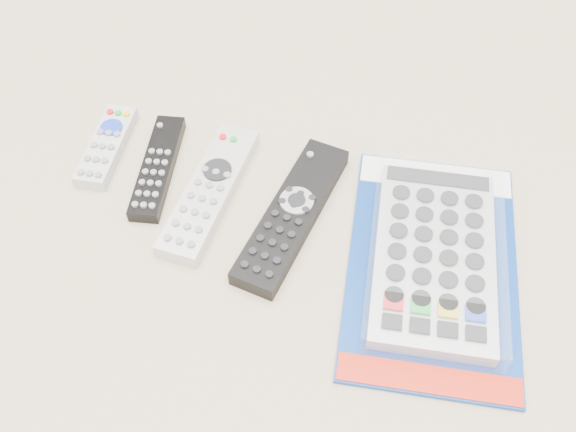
% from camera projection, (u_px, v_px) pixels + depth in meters
% --- Properties ---
extents(remote_small_grey, '(0.05, 0.14, 0.02)m').
position_uv_depth(remote_small_grey, '(107.00, 146.00, 0.83)').
color(remote_small_grey, '#ADADAF').
rests_on(remote_small_grey, ground).
extents(remote_slim_black, '(0.06, 0.17, 0.02)m').
position_uv_depth(remote_slim_black, '(158.00, 167.00, 0.81)').
color(remote_slim_black, black).
rests_on(remote_slim_black, ground).
extents(remote_silver_dvd, '(0.06, 0.21, 0.02)m').
position_uv_depth(remote_silver_dvd, '(210.00, 191.00, 0.78)').
color(remote_silver_dvd, '#B7B7BC').
rests_on(remote_silver_dvd, ground).
extents(remote_large_black, '(0.09, 0.23, 0.02)m').
position_uv_depth(remote_large_black, '(292.00, 214.00, 0.76)').
color(remote_large_black, black).
rests_on(remote_large_black, ground).
extents(jumbo_remote_packaged, '(0.22, 0.33, 0.04)m').
position_uv_depth(jumbo_remote_packaged, '(435.00, 255.00, 0.72)').
color(jumbo_remote_packaged, navy).
rests_on(jumbo_remote_packaged, ground).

